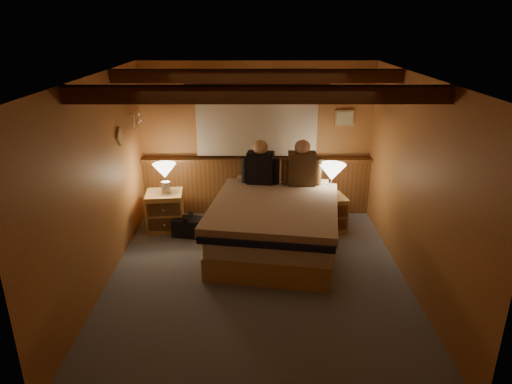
{
  "coord_description": "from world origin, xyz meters",
  "views": [
    {
      "loc": [
        -0.02,
        -4.87,
        2.95
      ],
      "look_at": [
        -0.01,
        0.4,
        0.97
      ],
      "focal_mm": 32.0,
      "sensor_mm": 36.0,
      "label": 1
    }
  ],
  "objects_px": {
    "bed": "(275,224)",
    "lamp_left": "(165,173)",
    "nightstand_left": "(165,211)",
    "lamp_right": "(332,174)",
    "duffel_bag": "(189,226)",
    "person_left": "(260,166)",
    "person_right": "(302,166)",
    "nightstand_right": "(328,213)"
  },
  "relations": [
    {
      "from": "bed",
      "to": "lamp_left",
      "type": "relative_size",
      "value": 5.22
    },
    {
      "from": "nightstand_left",
      "to": "lamp_right",
      "type": "xyz_separation_m",
      "value": [
        2.45,
        -0.05,
        0.59
      ]
    },
    {
      "from": "lamp_right",
      "to": "duffel_bag",
      "type": "distance_m",
      "value": 2.21
    },
    {
      "from": "person_left",
      "to": "person_right",
      "type": "relative_size",
      "value": 0.97
    },
    {
      "from": "nightstand_right",
      "to": "lamp_left",
      "type": "distance_m",
      "value": 2.48
    },
    {
      "from": "person_right",
      "to": "person_left",
      "type": "bearing_deg",
      "value": 174.7
    },
    {
      "from": "bed",
      "to": "nightstand_left",
      "type": "xyz_separation_m",
      "value": [
        -1.61,
        0.65,
        -0.08
      ]
    },
    {
      "from": "lamp_left",
      "to": "person_right",
      "type": "distance_m",
      "value": 1.99
    },
    {
      "from": "bed",
      "to": "person_right",
      "type": "xyz_separation_m",
      "value": [
        0.4,
        0.64,
        0.62
      ]
    },
    {
      "from": "lamp_left",
      "to": "person_left",
      "type": "xyz_separation_m",
      "value": [
        1.39,
        0.05,
        0.09
      ]
    },
    {
      "from": "person_left",
      "to": "person_right",
      "type": "xyz_separation_m",
      "value": [
        0.59,
        -0.07,
        0.01
      ]
    },
    {
      "from": "lamp_right",
      "to": "person_left",
      "type": "distance_m",
      "value": 1.04
    },
    {
      "from": "lamp_right",
      "to": "duffel_bag",
      "type": "relative_size",
      "value": 1.05
    },
    {
      "from": "bed",
      "to": "nightstand_left",
      "type": "distance_m",
      "value": 1.74
    },
    {
      "from": "person_right",
      "to": "nightstand_right",
      "type": "bearing_deg",
      "value": -2.33
    },
    {
      "from": "bed",
      "to": "person_right",
      "type": "relative_size",
      "value": 3.3
    },
    {
      "from": "lamp_left",
      "to": "bed",
      "type": "bearing_deg",
      "value": -22.73
    },
    {
      "from": "person_right",
      "to": "lamp_left",
      "type": "bearing_deg",
      "value": -179.43
    },
    {
      "from": "nightstand_right",
      "to": "duffel_bag",
      "type": "height_order",
      "value": "nightstand_right"
    },
    {
      "from": "lamp_left",
      "to": "lamp_right",
      "type": "relative_size",
      "value": 0.88
    },
    {
      "from": "nightstand_right",
      "to": "person_right",
      "type": "height_order",
      "value": "person_right"
    },
    {
      "from": "bed",
      "to": "person_right",
      "type": "bearing_deg",
      "value": 66.94
    },
    {
      "from": "nightstand_right",
      "to": "person_right",
      "type": "xyz_separation_m",
      "value": [
        -0.41,
        0.02,
        0.72
      ]
    },
    {
      "from": "duffel_bag",
      "to": "nightstand_left",
      "type": "bearing_deg",
      "value": 158.07
    },
    {
      "from": "lamp_left",
      "to": "lamp_right",
      "type": "bearing_deg",
      "value": -1.43
    },
    {
      "from": "nightstand_left",
      "to": "lamp_left",
      "type": "xyz_separation_m",
      "value": [
        0.03,
        0.01,
        0.6
      ]
    },
    {
      "from": "person_left",
      "to": "nightstand_left",
      "type": "bearing_deg",
      "value": -168.97
    },
    {
      "from": "lamp_right",
      "to": "duffel_bag",
      "type": "height_order",
      "value": "lamp_right"
    },
    {
      "from": "nightstand_left",
      "to": "person_right",
      "type": "relative_size",
      "value": 0.83
    },
    {
      "from": "lamp_right",
      "to": "person_right",
      "type": "height_order",
      "value": "person_right"
    },
    {
      "from": "nightstand_left",
      "to": "person_right",
      "type": "distance_m",
      "value": 2.13
    },
    {
      "from": "nightstand_right",
      "to": "person_left",
      "type": "relative_size",
      "value": 0.83
    },
    {
      "from": "person_left",
      "to": "duffel_bag",
      "type": "height_order",
      "value": "person_left"
    },
    {
      "from": "nightstand_left",
      "to": "duffel_bag",
      "type": "distance_m",
      "value": 0.46
    },
    {
      "from": "bed",
      "to": "person_left",
      "type": "relative_size",
      "value": 3.41
    },
    {
      "from": "lamp_right",
      "to": "nightstand_left",
      "type": "bearing_deg",
      "value": 178.83
    },
    {
      "from": "nightstand_right",
      "to": "lamp_right",
      "type": "xyz_separation_m",
      "value": [
        0.02,
        -0.02,
        0.62
      ]
    },
    {
      "from": "nightstand_left",
      "to": "person_left",
      "type": "distance_m",
      "value": 1.58
    },
    {
      "from": "person_right",
      "to": "lamp_right",
      "type": "bearing_deg",
      "value": -4.49
    },
    {
      "from": "bed",
      "to": "nightstand_right",
      "type": "height_order",
      "value": "bed"
    },
    {
      "from": "bed",
      "to": "nightstand_left",
      "type": "bearing_deg",
      "value": 167.02
    },
    {
      "from": "bed",
      "to": "lamp_left",
      "type": "height_order",
      "value": "lamp_left"
    }
  ]
}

